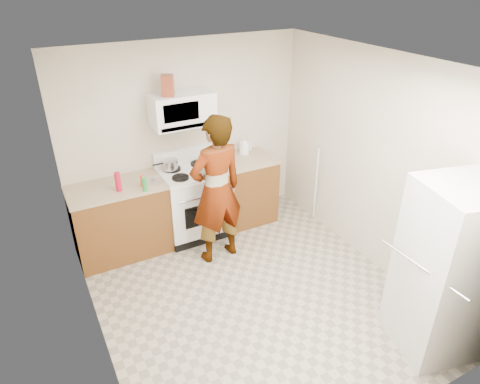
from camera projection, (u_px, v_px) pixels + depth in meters
floor at (253, 295)px, 4.76m from camera, size 3.60×3.60×0.00m
back_wall at (187, 138)px, 5.56m from camera, size 3.20×0.02×2.50m
right_wall at (377, 165)px, 4.83m from camera, size 0.02×3.60×2.50m
cabinet_left at (121, 221)px, 5.28m from camera, size 1.12×0.62×0.90m
counter_left at (116, 188)px, 5.05m from camera, size 1.14×0.64×0.03m
cabinet_right at (243, 190)px, 5.99m from camera, size 0.80×0.62×0.90m
counter_right at (243, 160)px, 5.77m from camera, size 0.82×0.64×0.03m
gas_range at (192, 201)px, 5.64m from camera, size 0.76×0.65×1.13m
microwave at (182, 109)px, 5.17m from camera, size 0.76×0.38×0.40m
person at (216, 191)px, 4.97m from camera, size 0.72×0.51×1.85m
fridge at (448, 271)px, 3.79m from camera, size 0.85×0.85×1.70m
kettle at (244, 148)px, 5.89m from camera, size 0.15×0.15×0.16m
jug at (168, 86)px, 4.91m from camera, size 0.18×0.18×0.24m
saucepan at (170, 165)px, 5.41m from camera, size 0.21×0.21×0.11m
tray at (207, 170)px, 5.41m from camera, size 0.29×0.25×0.05m
bottle_spray at (118, 182)px, 4.90m from camera, size 0.09×0.09×0.23m
bottle_hot_sauce at (142, 181)px, 5.01m from camera, size 0.05×0.05×0.14m
bottle_green_cap at (145, 184)px, 4.91m from camera, size 0.06×0.06×0.17m
pot_lid at (154, 181)px, 5.16m from camera, size 0.25×0.25×0.01m
broom at (316, 185)px, 5.84m from camera, size 0.18×0.20×1.16m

